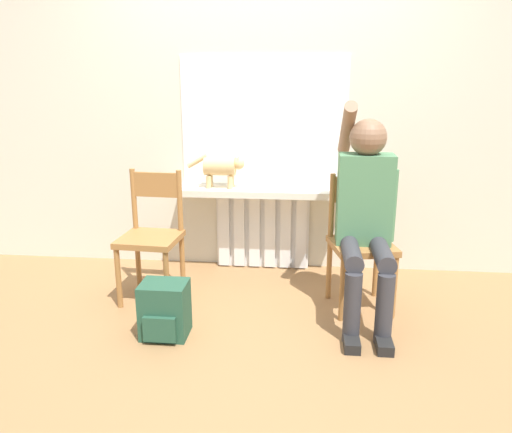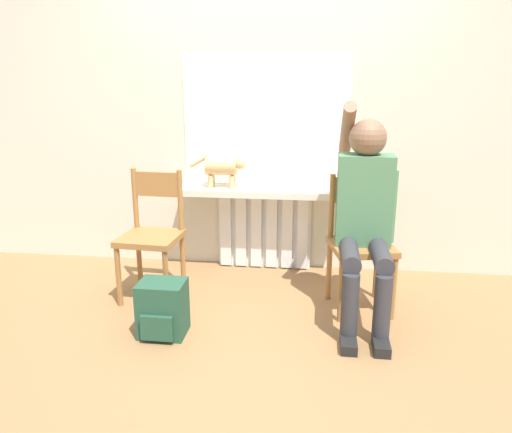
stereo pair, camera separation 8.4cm
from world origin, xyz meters
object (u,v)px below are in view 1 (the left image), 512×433
at_px(chair_right, 360,240).
at_px(backpack, 165,310).
at_px(cat, 221,167).
at_px(chair_left, 152,234).
at_px(person, 366,209).

xyz_separation_m(chair_right, backpack, (-1.17, -0.53, -0.29)).
distance_m(cat, backpack, 1.27).
bearing_deg(chair_right, cat, 139.59).
bearing_deg(chair_left, backpack, -63.32).
height_order(chair_right, person, person).
xyz_separation_m(person, cat, (-1.01, 0.66, 0.13)).
distance_m(chair_left, backpack, 0.65).
distance_m(person, backpack, 1.36).
height_order(chair_left, cat, cat).
bearing_deg(cat, chair_left, -126.08).
xyz_separation_m(cat, backpack, (-0.17, -1.07, -0.66)).
relative_size(chair_right, cat, 1.99).
bearing_deg(person, chair_left, 175.31).
xyz_separation_m(chair_right, cat, (-1.00, 0.54, 0.37)).
bearing_deg(backpack, cat, 81.02).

